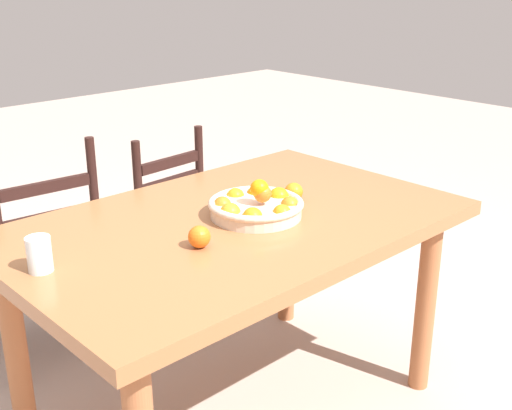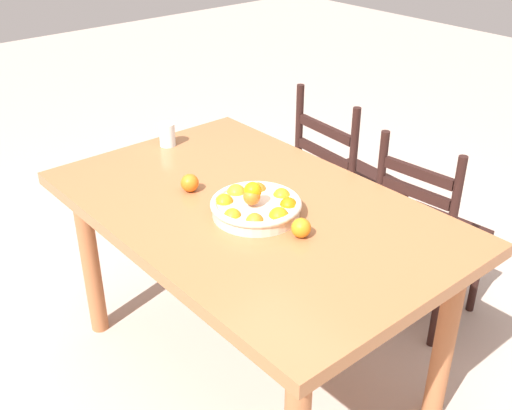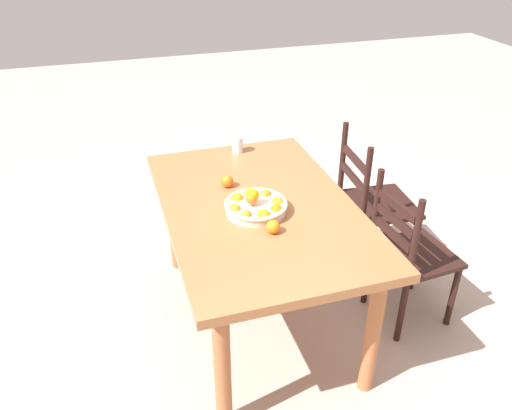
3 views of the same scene
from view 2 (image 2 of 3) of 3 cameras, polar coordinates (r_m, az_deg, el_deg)
ground_plane at (r=2.70m, az=-0.38°, el=-14.58°), size 12.00×12.00×0.00m
dining_table at (r=2.28m, az=-0.44°, el=-2.15°), size 1.50×0.96×0.78m
chair_near_window at (r=2.81m, az=15.21°, el=-2.65°), size 0.43×0.43×0.90m
chair_by_cabinet at (r=3.11m, az=8.13°, el=1.70°), size 0.47×0.47×0.95m
fruit_bowl at (r=2.15m, az=-0.01°, el=-0.10°), size 0.32×0.32×0.13m
orange_loose_0 at (r=2.33m, az=-6.09°, el=2.03°), size 0.07×0.07×0.07m
orange_loose_1 at (r=2.04m, az=4.15°, el=-2.10°), size 0.07×0.07×0.07m
drinking_glass at (r=2.73m, az=-8.14°, el=6.41°), size 0.07×0.07×0.10m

